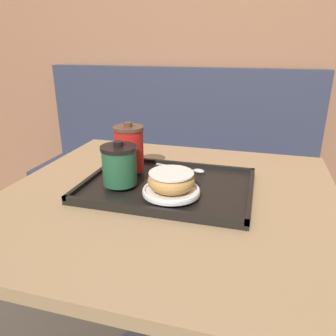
# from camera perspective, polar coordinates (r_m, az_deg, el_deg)

# --- Properties ---
(wall_behind) EXTENTS (8.00, 0.05, 2.40)m
(wall_behind) POSITION_cam_1_polar(r_m,az_deg,el_deg) (1.92, 9.74, 22.97)
(wall_behind) COLOR #9E6B4C
(wall_behind) RESTS_ON ground_plane
(booth_bench) EXTENTS (1.55, 0.44, 1.00)m
(booth_bench) POSITION_cam_1_polar(r_m,az_deg,el_deg) (1.91, 0.68, -4.11)
(booth_bench) COLOR #33384C
(booth_bench) RESTS_ON ground_plane
(cafe_table) EXTENTS (0.93, 0.89, 0.73)m
(cafe_table) POSITION_cam_1_polar(r_m,az_deg,el_deg) (1.01, 0.01, -13.48)
(cafe_table) COLOR tan
(cafe_table) RESTS_ON ground_plane
(serving_tray) EXTENTS (0.47, 0.35, 0.02)m
(serving_tray) POSITION_cam_1_polar(r_m,az_deg,el_deg) (0.94, -0.00, -3.22)
(serving_tray) COLOR black
(serving_tray) RESTS_ON cafe_table
(coffee_cup_front) EXTENTS (0.10, 0.10, 0.12)m
(coffee_cup_front) POSITION_cam_1_polar(r_m,az_deg,el_deg) (0.91, -8.46, 0.58)
(coffee_cup_front) COLOR #235638
(coffee_cup_front) RESTS_ON serving_tray
(coffee_cup_rear) EXTENTS (0.09, 0.09, 0.15)m
(coffee_cup_rear) POSITION_cam_1_polar(r_m,az_deg,el_deg) (1.01, -6.79, 3.44)
(coffee_cup_rear) COLOR red
(coffee_cup_rear) RESTS_ON serving_tray
(plate_with_chocolate_donut) EXTENTS (0.15, 0.15, 0.01)m
(plate_with_chocolate_donut) POSITION_cam_1_polar(r_m,az_deg,el_deg) (0.86, 0.56, -3.96)
(plate_with_chocolate_donut) COLOR white
(plate_with_chocolate_donut) RESTS_ON serving_tray
(donut_chocolate_glazed) EXTENTS (0.12, 0.12, 0.04)m
(donut_chocolate_glazed) POSITION_cam_1_polar(r_m,az_deg,el_deg) (0.85, 0.57, -2.16)
(donut_chocolate_glazed) COLOR tan
(donut_chocolate_glazed) RESTS_ON plate_with_chocolate_donut
(spoon) EXTENTS (0.17, 0.05, 0.01)m
(spoon) POSITION_cam_1_polar(r_m,az_deg,el_deg) (1.01, 3.97, -0.29)
(spoon) COLOR silver
(spoon) RESTS_ON serving_tray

